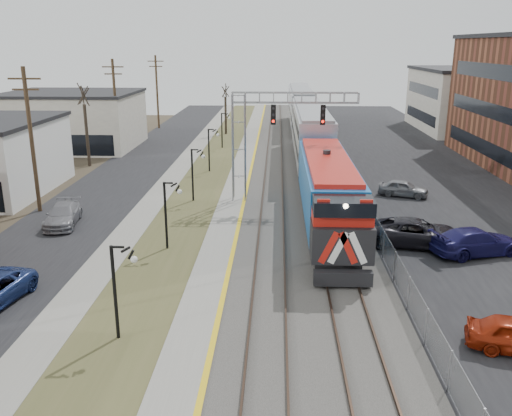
{
  "coord_description": "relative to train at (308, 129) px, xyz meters",
  "views": [
    {
      "loc": [
        2.3,
        -11.11,
        11.35
      ],
      "look_at": [
        1.15,
        17.83,
        2.6
      ],
      "focal_mm": 38.0,
      "sensor_mm": 36.0,
      "label": 1
    }
  ],
  "objects": [
    {
      "name": "lampposts",
      "position": [
        -9.5,
        -27.36,
        -0.88
      ],
      "size": [
        0.14,
        62.14,
        4.0
      ],
      "color": "black",
      "rests_on": "ground"
    },
    {
      "name": "car_lot_c",
      "position": [
        4.97,
        -26.54,
        -2.1
      ],
      "size": [
        6.03,
        3.59,
        1.57
      ],
      "primitive_type": "imported",
      "rotation": [
        0.0,
        0.0,
        1.39
      ],
      "color": "black",
      "rests_on": "ground"
    },
    {
      "name": "sidewalk",
      "position": [
        -12.5,
        -10.64,
        -2.84
      ],
      "size": [
        2.0,
        120.0,
        0.08
      ],
      "primitive_type": "cube",
      "color": "gray",
      "rests_on": "ground"
    },
    {
      "name": "fence",
      "position": [
        2.7,
        -10.64,
        -2.08
      ],
      "size": [
        0.04,
        120.0,
        1.6
      ],
      "primitive_type": "cube",
      "color": "gray",
      "rests_on": "ground"
    },
    {
      "name": "bare_trees",
      "position": [
        -18.16,
        -6.73,
        -0.18
      ],
      "size": [
        12.3,
        42.3,
        5.95
      ],
      "color": "#382D23",
      "rests_on": "ground"
    },
    {
      "name": "track_far",
      "position": [
        -0.0,
        -10.64,
        -2.61
      ],
      "size": [
        1.58,
        120.0,
        0.15
      ],
      "color": "#2D2119",
      "rests_on": "ballast_bed"
    },
    {
      "name": "platform",
      "position": [
        -6.5,
        -10.64,
        -2.76
      ],
      "size": [
        2.0,
        120.0,
        0.24
      ],
      "primitive_type": "cube",
      "color": "gray",
      "rests_on": "ground"
    },
    {
      "name": "car_lot_e",
      "position": [
        6.62,
        -15.7,
        -2.24
      ],
      "size": [
        4.06,
        2.7,
        1.28
      ],
      "primitive_type": "imported",
      "rotation": [
        0.0,
        0.0,
        1.23
      ],
      "color": "slate",
      "rests_on": "ground"
    },
    {
      "name": "utility_poles",
      "position": [
        -20.0,
        -20.64,
        2.12
      ],
      "size": [
        0.28,
        80.28,
        10.0
      ],
      "color": "#4C3823",
      "rests_on": "ground"
    },
    {
      "name": "ballast_bed",
      "position": [
        -1.5,
        -10.64,
        -2.78
      ],
      "size": [
        8.0,
        120.0,
        0.2
      ],
      "primitive_type": "cube",
      "color": "#595651",
      "rests_on": "ground"
    },
    {
      "name": "grass_median",
      "position": [
        -9.5,
        -10.64,
        -2.85
      ],
      "size": [
        4.0,
        120.0,
        0.06
      ],
      "primitive_type": "cube",
      "color": "#484A27",
      "rests_on": "ground"
    },
    {
      "name": "platform_edge",
      "position": [
        -5.62,
        -10.64,
        -2.64
      ],
      "size": [
        0.24,
        120.0,
        0.01
      ],
      "primitive_type": "cube",
      "color": "gold",
      "rests_on": "platform"
    },
    {
      "name": "car_lot_d",
      "position": [
        7.99,
        -27.83,
        -2.13
      ],
      "size": [
        5.57,
        3.58,
        1.5
      ],
      "primitive_type": "imported",
      "rotation": [
        0.0,
        0.0,
        1.88
      ],
      "color": "#191750",
      "rests_on": "ground"
    },
    {
      "name": "track_near",
      "position": [
        -3.5,
        -10.64,
        -2.61
      ],
      "size": [
        1.58,
        120.0,
        0.15
      ],
      "color": "#2D2119",
      "rests_on": "ballast_bed"
    },
    {
      "name": "parking_lot",
      "position": [
        10.5,
        -10.64,
        -2.86
      ],
      "size": [
        16.0,
        120.0,
        0.04
      ],
      "primitive_type": "cube",
      "color": "black",
      "rests_on": "ground"
    },
    {
      "name": "train",
      "position": [
        0.0,
        0.0,
        0.0
      ],
      "size": [
        3.0,
        63.05,
        5.33
      ],
      "color": "#1458A2",
      "rests_on": "ground"
    },
    {
      "name": "car_street_b",
      "position": [
        -17.14,
        -23.6,
        -2.21
      ],
      "size": [
        2.64,
        4.89,
        1.35
      ],
      "primitive_type": "imported",
      "rotation": [
        0.0,
        0.0,
        0.17
      ],
      "color": "gray",
      "rests_on": "ground"
    },
    {
      "name": "street_west",
      "position": [
        -17.0,
        -10.64,
        -2.86
      ],
      "size": [
        7.0,
        120.0,
        0.04
      ],
      "primitive_type": "cube",
      "color": "black",
      "rests_on": "ground"
    },
    {
      "name": "signal_gantry",
      "position": [
        -4.28,
        -17.65,
        2.7
      ],
      "size": [
        9.0,
        1.07,
        8.15
      ],
      "color": "gray",
      "rests_on": "ground"
    }
  ]
}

